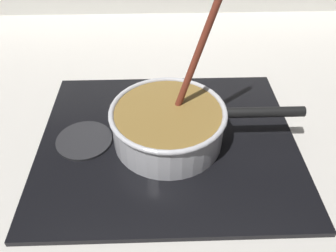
{
  "coord_description": "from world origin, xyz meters",
  "views": [
    {
      "loc": [
        -0.03,
        -0.46,
        0.53
      ],
      "look_at": [
        -0.01,
        0.08,
        0.05
      ],
      "focal_mm": 36.31,
      "sensor_mm": 36.0,
      "label": 1
    }
  ],
  "objects": [
    {
      "name": "ground",
      "position": [
        0.0,
        0.0,
        -0.02
      ],
      "size": [
        2.4,
        1.6,
        0.04
      ],
      "primitive_type": "cube",
      "color": "beige"
    },
    {
      "name": "hob_plate",
      "position": [
        -0.01,
        0.08,
        0.01
      ],
      "size": [
        0.56,
        0.48,
        0.01
      ],
      "primitive_type": "cube",
      "color": "black",
      "rests_on": "ground"
    },
    {
      "name": "spare_burner",
      "position": [
        -0.19,
        0.08,
        0.01
      ],
      "size": [
        0.12,
        0.12,
        0.01
      ],
      "primitive_type": "cylinder",
      "color": "#262628",
      "rests_on": "hob_plate"
    },
    {
      "name": "cooking_pan",
      "position": [
        -0.01,
        0.08,
        0.06
      ],
      "size": [
        0.41,
        0.25,
        0.33
      ],
      "color": "silver",
      "rests_on": "hob_plate"
    },
    {
      "name": "burner_ring",
      "position": [
        -0.01,
        0.08,
        0.02
      ],
      "size": [
        0.19,
        0.19,
        0.01
      ],
      "primitive_type": "torus",
      "color": "#592D0C",
      "rests_on": "hob_plate"
    }
  ]
}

